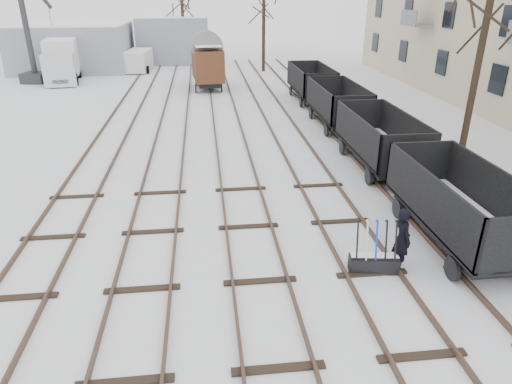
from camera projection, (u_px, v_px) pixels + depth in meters
ground at (260, 282)px, 11.84m from camera, size 120.00×120.00×0.00m
tracks at (228, 131)px, 24.21m from camera, size 13.90×52.00×0.16m
shed_left at (74, 47)px, 42.30m from camera, size 10.00×8.00×4.10m
shed_right at (174, 39)px, 46.79m from camera, size 7.00×6.00×4.50m
ground_frame at (374, 262)px, 12.18m from camera, size 1.35×0.60×1.49m
worker at (402, 239)px, 12.11m from camera, size 0.49×0.69×1.77m
freight_wagon_a at (458, 217)px, 13.33m from camera, size 2.24×5.59×2.28m
freight_wagon_b at (379, 148)px, 19.14m from camera, size 2.24×5.59×2.28m
freight_wagon_c at (337, 111)px, 24.95m from camera, size 2.24×5.59×2.28m
freight_wagon_d at (311, 88)px, 30.75m from camera, size 2.24×5.59×2.28m
box_van_wagon at (207, 63)px, 34.02m from camera, size 2.61×4.47×3.28m
lorry at (62, 60)px, 37.20m from camera, size 3.13×7.45×3.28m
panel_van at (139, 60)px, 41.81m from camera, size 2.26×4.45×1.89m
crane at (32, 52)px, 36.33m from camera, size 2.15×5.44×9.14m
tree_near at (475, 80)px, 19.20m from camera, size 0.30×0.30×6.88m
tree_far_left at (184, 30)px, 45.17m from camera, size 0.30×0.30×6.53m
tree_far_right at (264, 29)px, 40.84m from camera, size 0.30×0.30×7.30m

